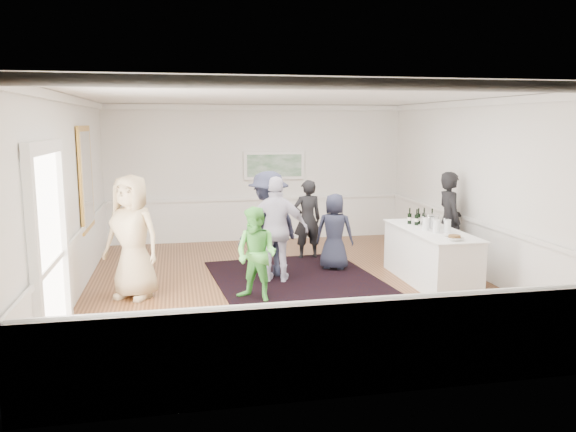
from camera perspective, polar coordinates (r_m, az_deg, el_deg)
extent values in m
plane|color=brown|center=(9.72, 0.32, -7.13)|extent=(8.00, 8.00, 0.00)
cube|color=white|center=(9.33, 0.34, 12.07)|extent=(7.00, 8.00, 0.02)
cube|color=white|center=(9.35, -21.20, 1.60)|extent=(0.02, 8.00, 3.20)
cube|color=white|center=(10.66, 19.12, 2.60)|extent=(0.02, 8.00, 3.20)
cube|color=white|center=(13.31, -3.14, 4.36)|extent=(7.00, 0.02, 3.20)
cube|color=white|center=(5.58, 8.60, -2.75)|extent=(7.00, 0.02, 3.20)
cube|color=gold|center=(10.59, -19.84, 3.62)|extent=(0.04, 1.25, 1.85)
cube|color=white|center=(10.59, -19.71, 3.62)|extent=(0.01, 1.05, 1.65)
cube|color=white|center=(6.78, -24.30, -4.79)|extent=(0.10, 0.14, 2.40)
cube|color=white|center=(8.35, -21.81, -2.09)|extent=(0.10, 0.14, 2.40)
cube|color=white|center=(7.40, -23.56, 6.42)|extent=(0.10, 1.78, 0.16)
cube|color=white|center=(7.57, -23.18, -3.31)|extent=(0.02, 1.50, 2.40)
cube|color=white|center=(13.31, -1.40, 5.15)|extent=(1.44, 0.05, 0.66)
cube|color=#256334|center=(13.28, -1.38, 5.14)|extent=(1.30, 0.01, 0.52)
cube|color=black|center=(9.95, 1.17, -6.69)|extent=(3.14, 3.94, 0.02)
cube|color=white|center=(10.15, 14.24, -4.00)|extent=(0.82, 2.27, 0.93)
cube|color=white|center=(10.05, 14.35, -1.40)|extent=(0.88, 2.33, 0.02)
imported|color=black|center=(11.12, 16.06, -0.45)|extent=(0.49, 0.71, 1.87)
imported|color=tan|center=(9.20, -15.55, -2.06)|extent=(1.15, 1.03, 1.98)
imported|color=#5DCC51|center=(8.80, -3.22, -3.90)|extent=(0.92, 0.90, 1.49)
imported|color=silver|center=(9.79, -1.12, -1.39)|extent=(1.18, 0.74, 1.86)
imported|color=#222539|center=(10.09, -1.99, -0.89)|extent=(1.43, 1.23, 1.93)
imported|color=black|center=(11.54, 1.97, -0.34)|extent=(0.62, 0.43, 1.63)
imported|color=#222539|center=(10.69, 4.75, -1.59)|extent=(0.84, 0.72, 1.46)
cylinder|color=#7AA23A|center=(9.75, 14.84, -0.97)|extent=(0.12, 0.12, 0.24)
cylinder|color=#C73A5C|center=(9.81, 15.88, -0.96)|extent=(0.12, 0.12, 0.24)
cylinder|color=#5FB13F|center=(9.92, 13.82, -0.75)|extent=(0.12, 0.12, 0.24)
cylinder|color=silver|center=(10.17, 14.38, -0.56)|extent=(0.26, 0.26, 0.25)
imported|color=white|center=(9.24, 16.54, -2.15)|extent=(0.28, 0.28, 0.07)
cylinder|color=brown|center=(9.24, 16.55, -2.02)|extent=(0.19, 0.19, 0.04)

